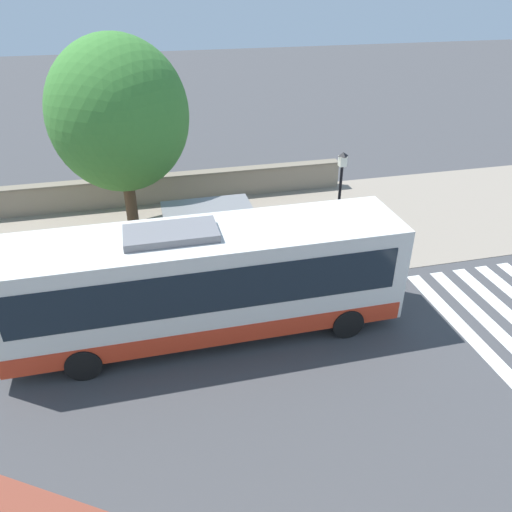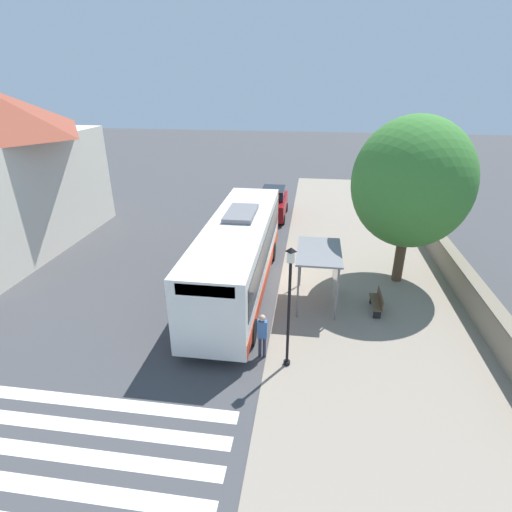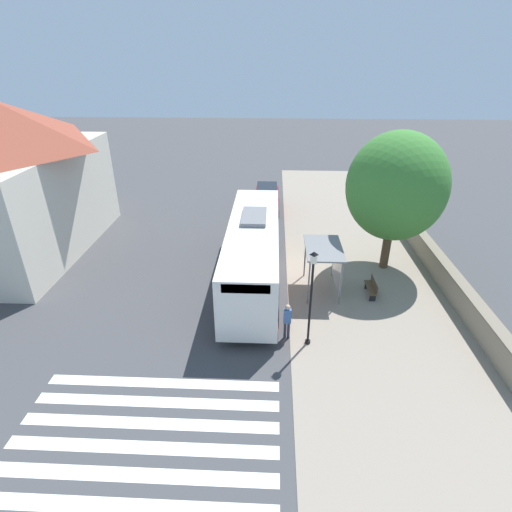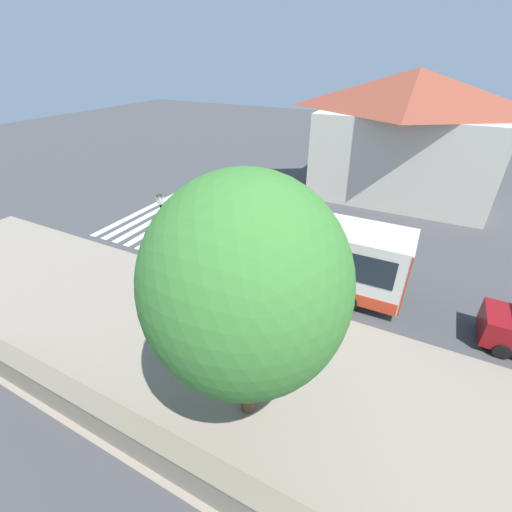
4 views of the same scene
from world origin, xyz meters
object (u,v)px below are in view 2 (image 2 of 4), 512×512
Objects in this scene: bus at (238,253)px; pedestrian at (262,332)px; shade_tree at (412,183)px; bus_shelter at (323,259)px; bench at (377,302)px; street_lamp_near at (289,299)px; parked_car_behind_bus at (273,203)px.

bus reaches higher than pedestrian.
bus is at bearing 14.87° from shade_tree.
shade_tree reaches higher than bus.
bus_shelter is at bearing 170.12° from bus.
street_lamp_near is (3.62, 4.11, 2.21)m from bench.
bench is 13.56m from parked_car_behind_bus.
bus_shelter is 0.40× the size of shade_tree.
bus_shelter reaches higher than pedestrian.
bench is 5.91m from street_lamp_near.
pedestrian is at bearing 39.68° from bench.
parked_car_behind_bus is at bearing -51.60° from shade_tree.
street_lamp_near is at bearing 55.36° from shade_tree.
pedestrian is (2.10, 4.23, -1.07)m from bus_shelter.
parked_car_behind_bus is (-0.50, -11.12, -0.88)m from bus.
bus_shelter is at bearing -104.46° from street_lamp_near.
pedestrian is 0.39× the size of street_lamp_near.
street_lamp_near is at bearing 117.04° from bus.
pedestrian is at bearing -19.53° from street_lamp_near.
shade_tree is at bearing -113.86° from bench.
pedestrian is 9.95m from shade_tree.
pedestrian is 5.94m from bench.
shade_tree reaches higher than pedestrian.
shade_tree reaches higher than bus_shelter.
bus is at bearing -62.96° from street_lamp_near.
bus_shelter is 1.78× the size of pedestrian.
pedestrian is 1.90m from street_lamp_near.
pedestrian reaches higher than bench.
pedestrian is 0.22× the size of shade_tree.
bus is 5.93m from street_lamp_near.
bench is 5.68m from shade_tree.
shade_tree is 1.77× the size of parked_car_behind_bus.
bus reaches higher than parked_car_behind_bus.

